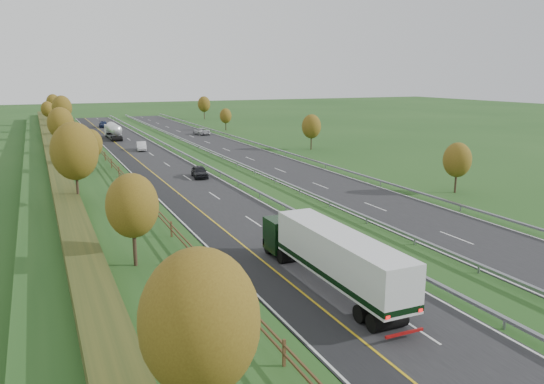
{
  "coord_description": "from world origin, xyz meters",
  "views": [
    {
      "loc": [
        -17.02,
        -22.39,
        13.78
      ],
      "look_at": [
        4.2,
        25.18,
        2.2
      ],
      "focal_mm": 35.0,
      "sensor_mm": 36.0,
      "label": 1
    }
  ],
  "objects_px": {
    "car_dark_near": "(200,172)",
    "car_small_far": "(103,124)",
    "car_silver_mid": "(141,146)",
    "car_oncoming": "(201,131)",
    "box_lorry": "(331,255)",
    "road_tanker": "(113,130)"
  },
  "relations": [
    {
      "from": "car_dark_near",
      "to": "road_tanker",
      "type": "bearing_deg",
      "value": 102.17
    },
    {
      "from": "car_oncoming",
      "to": "car_silver_mid",
      "type": "bearing_deg",
      "value": 45.7
    },
    {
      "from": "road_tanker",
      "to": "car_small_far",
      "type": "xyz_separation_m",
      "value": [
        1.13,
        27.59,
        -1.05
      ]
    },
    {
      "from": "road_tanker",
      "to": "car_silver_mid",
      "type": "distance_m",
      "value": 20.84
    },
    {
      "from": "road_tanker",
      "to": "box_lorry",
      "type": "bearing_deg",
      "value": -89.15
    },
    {
      "from": "road_tanker",
      "to": "car_small_far",
      "type": "bearing_deg",
      "value": 87.65
    },
    {
      "from": "car_silver_mid",
      "to": "car_oncoming",
      "type": "distance_m",
      "value": 27.34
    },
    {
      "from": "car_oncoming",
      "to": "car_dark_near",
      "type": "bearing_deg",
      "value": 69.21
    },
    {
      "from": "car_dark_near",
      "to": "car_small_far",
      "type": "relative_size",
      "value": 0.88
    },
    {
      "from": "car_dark_near",
      "to": "car_oncoming",
      "type": "bearing_deg",
      "value": 80.24
    },
    {
      "from": "box_lorry",
      "to": "car_silver_mid",
      "type": "relative_size",
      "value": 3.38
    },
    {
      "from": "car_dark_near",
      "to": "car_small_far",
      "type": "bearing_deg",
      "value": 99.57
    },
    {
      "from": "road_tanker",
      "to": "car_silver_mid",
      "type": "height_order",
      "value": "road_tanker"
    },
    {
      "from": "box_lorry",
      "to": "car_small_far",
      "type": "relative_size",
      "value": 3.04
    },
    {
      "from": "car_oncoming",
      "to": "road_tanker",
      "type": "bearing_deg",
      "value": -3.54
    },
    {
      "from": "box_lorry",
      "to": "road_tanker",
      "type": "xyz_separation_m",
      "value": [
        -1.35,
        91.42,
        -0.47
      ]
    },
    {
      "from": "car_oncoming",
      "to": "box_lorry",
      "type": "bearing_deg",
      "value": 74.63
    },
    {
      "from": "box_lorry",
      "to": "road_tanker",
      "type": "distance_m",
      "value": 91.43
    },
    {
      "from": "road_tanker",
      "to": "car_oncoming",
      "type": "xyz_separation_m",
      "value": [
        19.92,
        0.13,
        -1.04
      ]
    },
    {
      "from": "box_lorry",
      "to": "car_small_far",
      "type": "bearing_deg",
      "value": 90.1
    },
    {
      "from": "car_silver_mid",
      "to": "car_small_far",
      "type": "height_order",
      "value": "car_silver_mid"
    },
    {
      "from": "box_lorry",
      "to": "car_dark_near",
      "type": "xyz_separation_m",
      "value": [
        3.14,
        40.7,
        -1.49
      ]
    }
  ]
}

